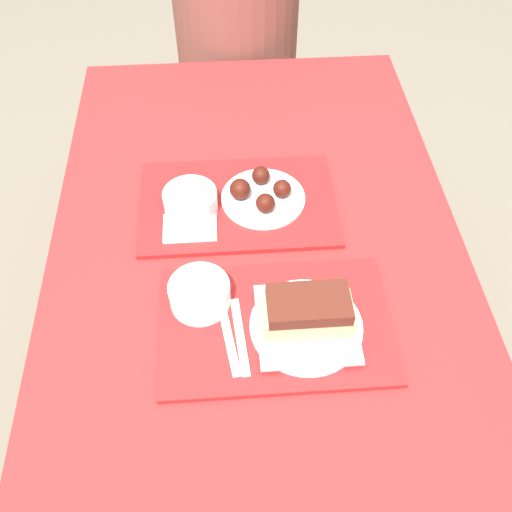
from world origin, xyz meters
TOP-DOWN VIEW (x-y plane):
  - ground_plane at (0.00, 0.00)m, footprint 12.00×12.00m
  - picnic_table at (0.00, 0.00)m, footprint 0.90×1.53m
  - picnic_bench_far at (0.00, 0.99)m, footprint 0.86×0.28m
  - tray_near at (0.02, -0.17)m, footprint 0.45×0.29m
  - tray_far at (-0.04, 0.16)m, footprint 0.45×0.29m
  - bowl_coleslaw_near at (-0.12, -0.11)m, footprint 0.12×0.12m
  - brisket_sandwich_plate at (0.08, -0.18)m, footprint 0.22×0.22m
  - plastic_fork_near at (-0.07, -0.20)m, footprint 0.04×0.17m
  - plastic_knife_near at (-0.05, -0.20)m, footprint 0.03×0.17m
  - condiment_packet at (0.01, -0.10)m, footprint 0.04×0.03m
  - bowl_coleslaw_far at (-0.14, 0.15)m, footprint 0.12×0.12m
  - wings_plate_far at (0.02, 0.17)m, footprint 0.19×0.19m
  - napkin_far at (-0.14, 0.09)m, footprint 0.12×0.08m
  - person_seated_across at (-0.00, 0.99)m, footprint 0.40×0.40m

SIDE VIEW (x-z plane):
  - ground_plane at x=0.00m, z-range 0.00..0.00m
  - picnic_bench_far at x=0.00m, z-range 0.16..0.64m
  - picnic_table at x=0.00m, z-range 0.27..1.00m
  - tray_near at x=0.02m, z-range 0.72..0.74m
  - tray_far at x=-0.04m, z-range 0.72..0.74m
  - plastic_fork_near at x=-0.07m, z-range 0.74..0.74m
  - plastic_knife_near at x=-0.05m, z-range 0.74..0.74m
  - condiment_packet at x=0.01m, z-range 0.74..0.74m
  - napkin_far at x=-0.14m, z-range 0.74..0.74m
  - wings_plate_far at x=0.02m, z-range 0.73..0.78m
  - person_seated_across at x=0.00m, z-range 0.41..1.11m
  - bowl_coleslaw_near at x=-0.12m, z-range 0.74..0.79m
  - bowl_coleslaw_far at x=-0.14m, z-range 0.74..0.79m
  - brisket_sandwich_plate at x=0.08m, z-range 0.73..0.82m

